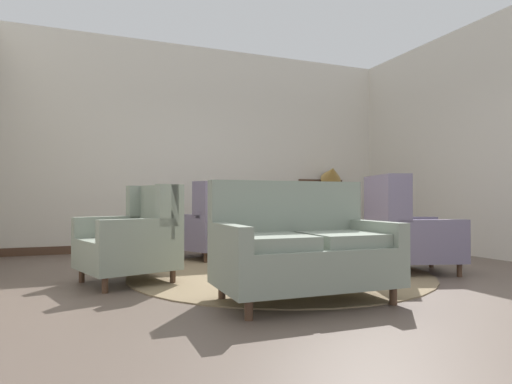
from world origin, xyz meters
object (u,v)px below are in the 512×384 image
Objects in this scene: porcelain_vase at (272,220)px; sideboard at (326,214)px; armchair_foreground_right at (134,240)px; gramophone at (331,176)px; settee at (302,250)px; coffee_table at (274,238)px; armchair_back_corner at (209,227)px; armchair_near_sideboard at (405,233)px; armchair_near_window at (298,226)px.

sideboard reaches higher than porcelain_vase.
armchair_foreground_right reaches higher than porcelain_vase.
settee is at bearing -124.58° from gramophone.
armchair_foreground_right is (-1.57, -0.13, 0.05)m from coffee_table.
settee is 2.41× the size of gramophone.
armchair_back_corner is at bearing 108.25° from porcelain_vase.
sideboard is at bearing 47.61° from porcelain_vase.
settee is at bearing -104.60° from porcelain_vase.
sideboard is (0.74, 2.94, 0.10)m from armchair_near_sideboard.
gramophone is (0.79, 2.85, 0.79)m from armchair_near_sideboard.
armchair_foreground_right is at bearing 97.42° from armchair_near_sideboard.
armchair_back_corner is 1.12× the size of armchair_foreground_right.
sideboard is (2.07, 2.29, 0.17)m from coffee_table.
settee is at bearing -123.38° from sideboard.
settee is 1.91m from armchair_near_sideboard.
armchair_near_sideboard is 3.06m from gramophone.
gramophone is (2.54, 0.97, 0.80)m from armchair_back_corner.
armchair_near_sideboard is at bearing 107.72° from armchair_back_corner.
coffee_table is at bearing -132.13° from sideboard.
armchair_back_corner reaches higher than coffee_table.
coffee_table is 1.29m from armchair_back_corner.
armchair_near_sideboard reaches higher than armchair_back_corner.
armchair_back_corner is at bearing 60.76° from armchair_near_sideboard.
porcelain_vase is at bearing -134.25° from gramophone.
sideboard reaches higher than armchair_foreground_right.
sideboard is (3.64, 2.41, 0.13)m from armchair_foreground_right.
porcelain_vase is (-0.02, -0.00, 0.21)m from coffee_table.
armchair_back_corner is 2.57m from armchair_near_sideboard.
armchair_back_corner is at bearing -159.06° from gramophone.
armchair_back_corner is (-0.40, 1.22, -0.15)m from porcelain_vase.
gramophone is at bearing -104.91° from armchair_near_window.
armchair_foreground_right reaches higher than coffee_table.
settee is at bearing 132.71° from armchair_near_sideboard.
coffee_table is 0.89× the size of armchair_near_sideboard.
gramophone is (2.12, 2.19, 0.87)m from coffee_table.
armchair_back_corner reaches higher than armchair_foreground_right.
armchair_foreground_right is (-2.55, -1.40, 0.00)m from armchair_near_window.
armchair_near_sideboard is at bearing -105.52° from gramophone.
armchair_back_corner is at bearing 109.14° from coffee_table.
armchair_back_corner is at bearing -156.86° from sideboard.
gramophone is at bearing 45.75° from porcelain_vase.
sideboard is at bearing 106.43° from armchair_foreground_right.
settee is (-0.40, -1.46, 0.04)m from coffee_table.
sideboard is (1.09, 1.01, 0.13)m from armchair_near_window.
gramophone is at bearing 56.12° from settee.
armchair_near_sideboard reaches higher than coffee_table.
armchair_near_window is 1.12× the size of armchair_near_sideboard.
sideboard is at bearing 57.32° from settee.
coffee_table is 0.85× the size of armchair_back_corner.
armchair_near_window is 2.91m from armchair_foreground_right.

